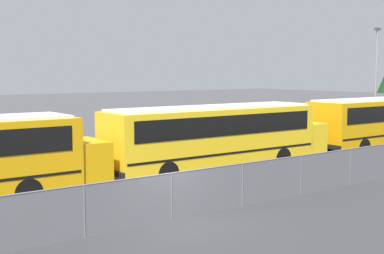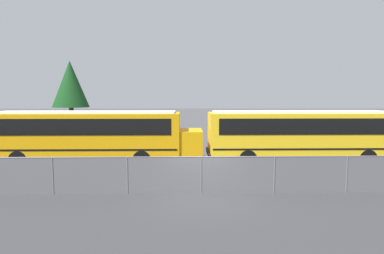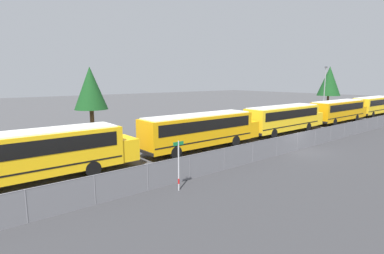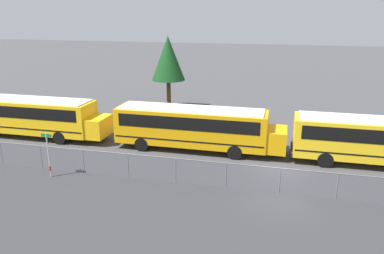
% 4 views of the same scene
% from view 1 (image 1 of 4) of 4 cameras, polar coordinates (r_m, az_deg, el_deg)
% --- Properties ---
extents(ground_plane, '(200.00, 200.00, 0.00)m').
position_cam_1_polar(ground_plane, '(17.49, -2.18, -9.90)').
color(ground_plane, '#424244').
extents(fence, '(91.16, 0.07, 1.56)m').
position_cam_1_polar(fence, '(17.29, -2.18, -7.35)').
color(fence, '#9EA0A5').
rests_on(fence, ground_plane).
extents(school_bus_3, '(12.48, 2.62, 3.16)m').
position_cam_1_polar(school_bus_3, '(25.48, 2.79, -0.59)').
color(school_bus_3, yellow).
rests_on(school_bus_3, ground_plane).
extents(school_bus_4, '(12.48, 2.62, 3.16)m').
position_cam_1_polar(school_bus_4, '(35.27, 19.82, 0.86)').
color(school_bus_4, orange).
rests_on(school_bus_4, ground_plane).
extents(light_pole, '(0.60, 0.24, 8.34)m').
position_cam_1_polar(light_pole, '(46.44, 19.02, 5.31)').
color(light_pole, gray).
rests_on(light_pole, ground_plane).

